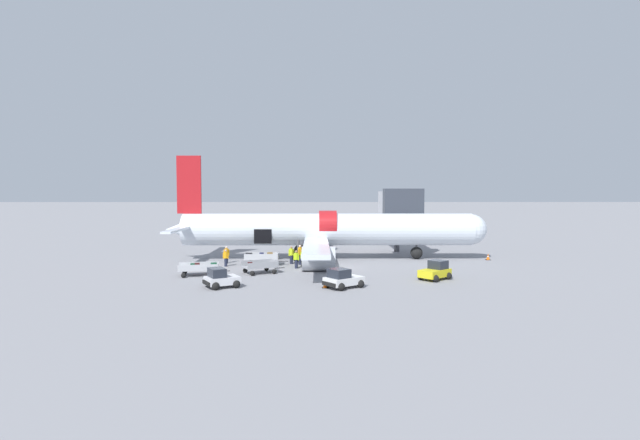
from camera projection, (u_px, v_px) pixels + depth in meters
ground_plane at (334, 267)px, 44.85m from camera, size 500.00×500.00×0.00m
jet_bridge_stub at (398, 206)px, 54.97m from camera, size 4.08×9.22×7.07m
airplane at (323, 231)px, 49.80m from camera, size 32.09×28.96×10.32m
baggage_tug_lead at (343, 279)px, 35.19m from camera, size 3.09×2.85×1.39m
baggage_tug_mid at (221, 279)px, 35.39m from camera, size 2.82×2.70×1.40m
baggage_tug_rear at (436, 271)px, 38.50m from camera, size 2.85×2.75×1.47m
baggage_cart_loading at (262, 258)px, 45.94m from camera, size 4.00×2.01×1.20m
baggage_cart_queued at (260, 267)px, 41.37m from camera, size 3.61×2.77×1.03m
baggage_cart_empty at (200, 269)px, 40.32m from camera, size 4.21×2.51×1.06m
ground_crew_loader_a at (291, 255)px, 46.70m from camera, size 0.56×0.51×1.66m
ground_crew_loader_b at (296, 259)px, 44.00m from camera, size 0.55×0.46×1.59m
ground_crew_driver at (226, 257)px, 45.13m from camera, size 0.53×0.36×1.54m
ground_crew_supervisor at (227, 254)px, 47.07m from camera, size 0.56×0.46×1.61m
ground_crew_helper at (300, 254)px, 46.21m from camera, size 0.57×0.61×1.84m
ground_crew_marshal at (302, 258)px, 44.94m from camera, size 0.44×0.54×1.55m
safety_cone_nose at (488, 257)px, 49.36m from camera, size 0.50×0.50×0.64m
safety_cone_engine_left at (325, 284)px, 35.22m from camera, size 0.47×0.47×0.59m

